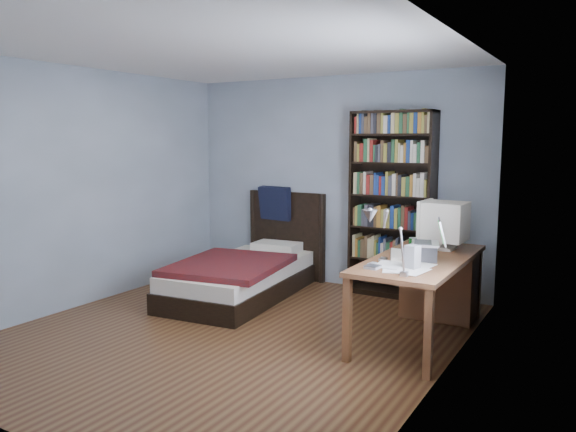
% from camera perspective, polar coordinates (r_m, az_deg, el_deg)
% --- Properties ---
extents(room, '(4.20, 4.24, 2.50)m').
position_cam_1_polar(room, '(4.97, -5.68, 1.94)').
color(room, '#4C2716').
rests_on(room, ground).
extents(desk, '(0.75, 1.75, 0.73)m').
position_cam_1_polar(desk, '(5.59, 14.74, -6.28)').
color(desk, brown).
rests_on(desk, floor).
extents(crt_monitor, '(0.41, 0.38, 0.46)m').
position_cam_1_polar(crt_monitor, '(5.45, 15.47, -0.60)').
color(crt_monitor, beige).
rests_on(crt_monitor, desk).
extents(laptop, '(0.37, 0.35, 0.36)m').
position_cam_1_polar(laptop, '(4.93, 13.94, -3.21)').
color(laptop, '#2D2D30').
rests_on(laptop, desk).
extents(desk_lamp, '(0.21, 0.46, 0.55)m').
position_cam_1_polar(desk_lamp, '(4.00, 8.92, -0.71)').
color(desk_lamp, '#99999E').
rests_on(desk_lamp, desk).
extents(keyboard, '(0.32, 0.48, 0.04)m').
position_cam_1_polar(keyboard, '(5.03, 11.41, -3.95)').
color(keyboard, beige).
rests_on(keyboard, desk).
extents(speaker, '(0.12, 0.12, 0.19)m').
position_cam_1_polar(speaker, '(4.59, 12.53, -4.09)').
color(speaker, gray).
rests_on(speaker, desk).
extents(soda_can, '(0.07, 0.07, 0.13)m').
position_cam_1_polar(soda_can, '(5.25, 12.56, -2.92)').
color(soda_can, '#073818').
rests_on(soda_can, desk).
extents(mouse, '(0.07, 0.12, 0.04)m').
position_cam_1_polar(mouse, '(5.28, 14.05, -3.42)').
color(mouse, silver).
rests_on(mouse, desk).
extents(phone_silver, '(0.06, 0.11, 0.02)m').
position_cam_1_polar(phone_silver, '(4.87, 9.61, -4.34)').
color(phone_silver, '#B1B1B5').
rests_on(phone_silver, desk).
extents(phone_grey, '(0.06, 0.10, 0.02)m').
position_cam_1_polar(phone_grey, '(4.67, 8.55, -4.84)').
color(phone_grey, gray).
rests_on(phone_grey, desk).
extents(external_drive, '(0.12, 0.12, 0.02)m').
position_cam_1_polar(external_drive, '(4.56, 8.60, -5.15)').
color(external_drive, gray).
rests_on(external_drive, desk).
extents(bookshelf, '(0.93, 0.30, 2.07)m').
position_cam_1_polar(bookshelf, '(6.34, 10.51, 1.17)').
color(bookshelf, black).
rests_on(bookshelf, floor).
extents(bed, '(1.28, 2.14, 1.16)m').
position_cam_1_polar(bed, '(6.42, -4.36, -5.73)').
color(bed, black).
rests_on(bed, floor).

